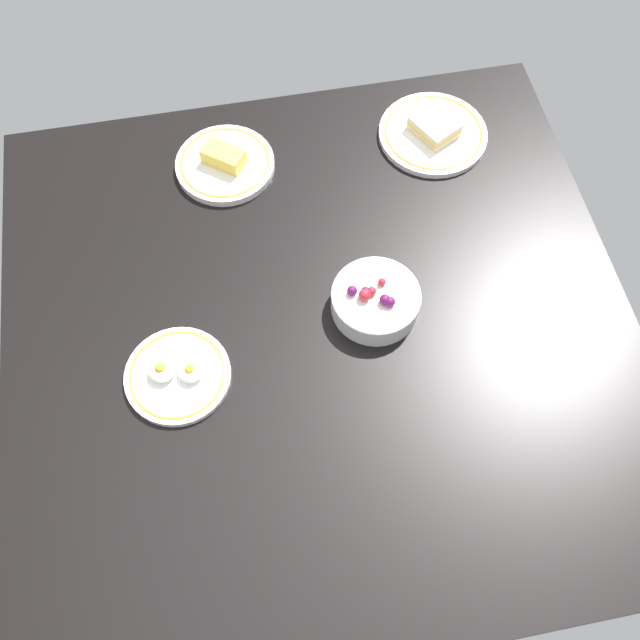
% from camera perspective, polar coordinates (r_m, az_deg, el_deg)
% --- Properties ---
extents(dining_table, '(1.14, 1.14, 0.04)m').
position_cam_1_polar(dining_table, '(1.34, 0.00, -0.80)').
color(dining_table, black).
rests_on(dining_table, ground).
extents(plate_cheese, '(0.20, 0.20, 0.05)m').
position_cam_1_polar(plate_cheese, '(1.53, -7.44, 12.06)').
color(plate_cheese, white).
rests_on(plate_cheese, dining_table).
extents(plate_sandwich, '(0.23, 0.23, 0.04)m').
position_cam_1_polar(plate_sandwich, '(1.59, 8.83, 14.29)').
color(plate_sandwich, white).
rests_on(plate_sandwich, dining_table).
extents(bowl_berries, '(0.16, 0.16, 0.07)m').
position_cam_1_polar(bowl_berries, '(1.32, 4.35, 1.55)').
color(bowl_berries, white).
rests_on(bowl_berries, dining_table).
extents(plate_eggs, '(0.19, 0.19, 0.05)m').
position_cam_1_polar(plate_eggs, '(1.30, -11.10, -4.20)').
color(plate_eggs, white).
rests_on(plate_eggs, dining_table).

